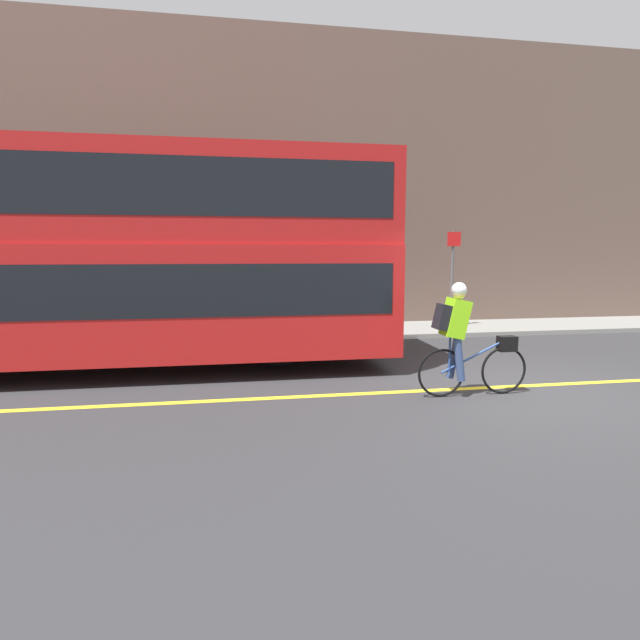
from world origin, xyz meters
TOP-DOWN VIEW (x-y plane):
  - ground_plane at (0.00, 0.00)m, footprint 80.00×80.00m
  - road_center_line at (0.00, 0.15)m, footprint 50.00×0.14m
  - sidewalk_curb at (0.00, 5.61)m, footprint 60.00×2.22m
  - building_facade at (0.00, 6.87)m, footprint 60.00×0.30m
  - bus at (-6.75, 2.29)m, footprint 10.45×2.51m
  - cyclist_on_bike at (-1.07, -0.18)m, footprint 1.66×0.32m
  - street_sign_post at (1.32, 5.49)m, footprint 0.36×0.09m

SIDE VIEW (x-z plane):
  - ground_plane at x=0.00m, z-range 0.00..0.00m
  - road_center_line at x=0.00m, z-range 0.00..0.01m
  - sidewalk_curb at x=0.00m, z-range 0.00..0.11m
  - cyclist_on_bike at x=-1.07m, z-range 0.06..1.70m
  - street_sign_post at x=1.32m, z-range 0.26..2.77m
  - bus at x=-6.75m, z-range 0.22..3.95m
  - building_facade at x=0.00m, z-range 0.00..7.83m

